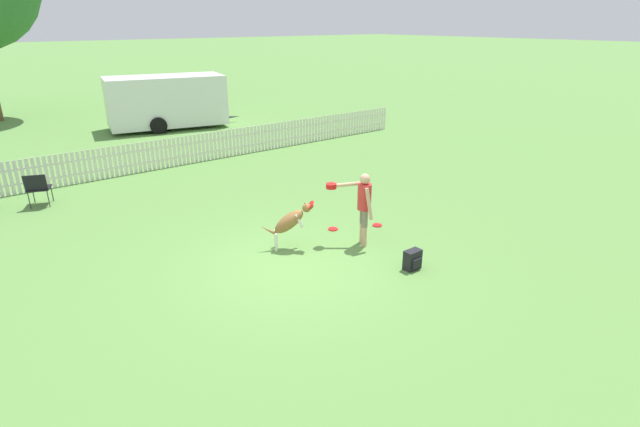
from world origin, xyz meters
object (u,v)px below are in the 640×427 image
(handler_person, at_px, (362,201))
(frisbee_near_handler, at_px, (377,225))
(frisbee_near_dog, at_px, (333,229))
(equipment_trailer, at_px, (166,101))
(leaping_dog, at_px, (290,221))
(backpack_on_grass, at_px, (413,260))
(folding_chair_center, at_px, (38,187))

(handler_person, relative_size, frisbee_near_handler, 7.06)
(frisbee_near_dog, height_order, equipment_trailer, equipment_trailer)
(leaping_dog, bearing_deg, frisbee_near_handler, 114.65)
(leaping_dog, distance_m, frisbee_near_handler, 2.32)
(frisbee_near_dog, bearing_deg, handler_person, -92.27)
(leaping_dog, xyz_separation_m, backpack_on_grass, (1.27, -2.16, -0.42))
(folding_chair_center, bearing_deg, frisbee_near_dog, 152.62)
(leaping_dog, relative_size, backpack_on_grass, 2.70)
(handler_person, height_order, backpack_on_grass, handler_person)
(handler_person, distance_m, equipment_trailer, 14.14)
(leaping_dog, distance_m, frisbee_near_dog, 1.44)
(frisbee_near_dog, xyz_separation_m, backpack_on_grass, (-0.03, -2.38, 0.17))
(folding_chair_center, relative_size, equipment_trailer, 0.15)
(handler_person, xyz_separation_m, equipment_trailer, (1.65, 14.04, 0.21))
(backpack_on_grass, relative_size, folding_chair_center, 0.44)
(frisbee_near_dog, relative_size, backpack_on_grass, 0.58)
(handler_person, height_order, equipment_trailer, equipment_trailer)
(folding_chair_center, xyz_separation_m, equipment_trailer, (6.41, 7.37, 0.65))
(frisbee_near_handler, distance_m, equipment_trailer, 13.61)
(frisbee_near_dog, relative_size, equipment_trailer, 0.04)
(frisbee_near_handler, height_order, frisbee_near_dog, same)
(handler_person, height_order, leaping_dog, handler_person)
(frisbee_near_dog, relative_size, folding_chair_center, 0.25)
(handler_person, bearing_deg, frisbee_near_handler, -32.10)
(frisbee_near_handler, xyz_separation_m, backpack_on_grass, (-0.97, -1.92, 0.17))
(handler_person, bearing_deg, folding_chair_center, 66.41)
(frisbee_near_dog, bearing_deg, equipment_trailer, 82.99)
(handler_person, relative_size, backpack_on_grass, 4.06)
(frisbee_near_handler, bearing_deg, frisbee_near_dog, 154.14)
(backpack_on_grass, bearing_deg, frisbee_near_dog, 89.25)
(leaping_dog, height_order, frisbee_near_dog, leaping_dog)
(handler_person, xyz_separation_m, backpack_on_grass, (0.01, -1.43, -0.77))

